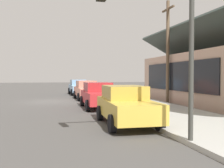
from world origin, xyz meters
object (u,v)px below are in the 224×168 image
at_px(car_cherry, 99,95).
at_px(car_skyblue, 78,87).
at_px(car_coral, 87,90).
at_px(car_mustard, 126,105).
at_px(traffic_light_main, 157,21).
at_px(fire_hydrant_red, 111,96).
at_px(utility_pole_wooden, 168,50).

bearing_deg(car_cherry, car_skyblue, 179.90).
bearing_deg(car_coral, car_mustard, -1.33).
relative_size(car_skyblue, traffic_light_main, 0.88).
distance_m(car_cherry, car_mustard, 5.70).
distance_m(car_coral, fire_hydrant_red, 3.56).
bearing_deg(fire_hydrant_red, utility_pole_wooden, 73.90).
relative_size(utility_pole_wooden, fire_hydrant_red, 10.56).
bearing_deg(car_mustard, car_coral, -178.35).
distance_m(car_cherry, utility_pole_wooden, 6.53).
bearing_deg(fire_hydrant_red, car_coral, -157.45).
xyz_separation_m(car_skyblue, utility_pole_wooden, (10.37, 5.39, 3.11)).
bearing_deg(car_mustard, utility_pole_wooden, 145.50).
relative_size(car_skyblue, fire_hydrant_red, 6.46).
xyz_separation_m(car_mustard, fire_hydrant_red, (-8.49, 1.45, -0.32)).
xyz_separation_m(car_mustard, traffic_light_main, (3.54, -0.21, 2.68)).
bearing_deg(car_skyblue, utility_pole_wooden, 26.73).
bearing_deg(utility_pole_wooden, car_coral, -129.55).
xyz_separation_m(car_coral, car_mustard, (11.76, -0.09, 0.00)).
height_order(car_skyblue, traffic_light_main, traffic_light_main).
relative_size(car_skyblue, utility_pole_wooden, 0.61).
distance_m(car_coral, utility_pole_wooden, 7.62).
bearing_deg(car_skyblue, traffic_light_main, -1.46).
height_order(car_cherry, fire_hydrant_red, car_cherry).
bearing_deg(car_cherry, car_coral, 179.12).
height_order(car_cherry, utility_pole_wooden, utility_pole_wooden).
distance_m(car_coral, traffic_light_main, 15.53).
relative_size(car_coral, fire_hydrant_red, 6.15).
relative_size(car_coral, car_cherry, 1.01).
bearing_deg(car_cherry, traffic_light_main, -0.60).
bearing_deg(utility_pole_wooden, fire_hydrant_red, -106.10).
bearing_deg(car_skyblue, car_cherry, -1.24).
distance_m(car_cherry, fire_hydrant_red, 3.18).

